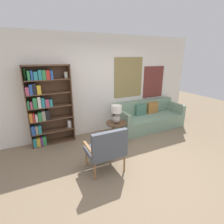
# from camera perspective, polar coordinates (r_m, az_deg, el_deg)

# --- Properties ---
(ground_plane) EXTENTS (14.00, 14.00, 0.00)m
(ground_plane) POSITION_cam_1_polar(r_m,az_deg,el_deg) (3.72, 7.20, -17.58)
(ground_plane) COLOR #847056
(wall_back) EXTENTS (6.40, 0.08, 2.70)m
(wall_back) POSITION_cam_1_polar(r_m,az_deg,el_deg) (4.92, -4.82, 8.59)
(wall_back) COLOR white
(wall_back) RESTS_ON ground_plane
(bookshelf) EXTENTS (1.05, 0.30, 1.95)m
(bookshelf) POSITION_cam_1_polar(r_m,az_deg,el_deg) (4.50, -21.16, 1.86)
(bookshelf) COLOR brown
(bookshelf) RESTS_ON ground_plane
(armchair) EXTENTS (0.70, 0.58, 0.89)m
(armchair) POSITION_cam_1_polar(r_m,az_deg,el_deg) (3.33, -1.63, -11.51)
(armchair) COLOR olive
(armchair) RESTS_ON ground_plane
(couch) EXTENTS (2.09, 0.84, 0.80)m
(couch) POSITION_cam_1_polar(r_m,az_deg,el_deg) (5.54, 11.75, -1.88)
(couch) COLOR gray
(couch) RESTS_ON ground_plane
(side_table) EXTENTS (0.53, 0.53, 0.55)m
(side_table) POSITION_cam_1_polar(r_m,az_deg,el_deg) (4.41, 1.41, -4.16)
(side_table) COLOR brown
(side_table) RESTS_ON ground_plane
(table_lamp) EXTENTS (0.26, 0.26, 0.45)m
(table_lamp) POSITION_cam_1_polar(r_m,az_deg,el_deg) (4.28, 1.42, -0.40)
(table_lamp) COLOR #A59E93
(table_lamp) RESTS_ON side_table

